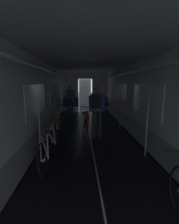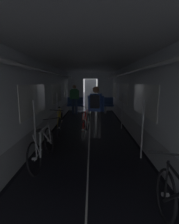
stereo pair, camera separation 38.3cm
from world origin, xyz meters
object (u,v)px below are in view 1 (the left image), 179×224
Objects in this scene: bicycle_red_in_aisle at (86,125)px; person_standing_near_bench at (70,98)px; bicycle_yellow at (60,123)px; bench_seat_far_right at (101,104)px; person_cyclist_aisle at (97,107)px; bicycle_silver at (49,148)px; bench_seat_far_left at (71,104)px.

bicycle_red_in_aisle is 3.99m from person_standing_near_bench.
bench_seat_far_right is at bearing 63.65° from bicycle_yellow.
person_cyclist_aisle reaches higher than bicycle_red_in_aisle.
person_cyclist_aisle is 1.00× the size of person_standing_near_bench.
bicycle_silver reaches higher than bench_seat_far_right.
person_cyclist_aisle is at bearing -38.59° from bicycle_red_in_aisle.
bench_seat_far_right is 0.58× the size of bicycle_yellow.
person_cyclist_aisle reaches higher than bicycle_yellow.
person_cyclist_aisle is at bearing -76.19° from bench_seat_far_left.
bench_seat_far_right is at bearing 11.83° from person_standing_near_bench.
bicycle_yellow is at bearing 156.97° from person_cyclist_aisle.
bicycle_silver is at bearing -91.26° from person_standing_near_bench.
bench_seat_far_right is 4.44m from bicycle_yellow.
bench_seat_far_left is 0.58× the size of person_cyclist_aisle.
bench_seat_far_right is 1.88m from person_standing_near_bench.
person_standing_near_bench is at bearing 87.30° from bicycle_yellow.
bench_seat_far_left reaches higher than bicycle_red_in_aisle.
bicycle_yellow reaches higher than bicycle_red_in_aisle.
bench_seat_far_right is at bearing 76.36° from bicycle_red_in_aisle.
bench_seat_far_right is 0.58× the size of bicycle_silver.
bench_seat_far_left is 0.58× the size of bicycle_silver.
person_standing_near_bench is (0.00, -0.38, 0.41)m from bench_seat_far_left.
bench_seat_far_left is at bearing 88.84° from bicycle_silver.
person_cyclist_aisle is (1.11, -4.51, 0.45)m from bench_seat_far_left.
bench_seat_far_left and bench_seat_far_right have the same top height.
bench_seat_far_left is 6.23m from bicycle_silver.
bicycle_silver reaches higher than bench_seat_far_left.
person_cyclist_aisle reaches higher than bench_seat_far_left.
bicycle_red_in_aisle is at bearing 141.41° from person_cyclist_aisle.
bicycle_red_in_aisle is at bearing -16.17° from bicycle_yellow.
bicycle_yellow is (-0.17, -3.97, -0.19)m from bench_seat_far_left.
person_standing_near_bench is (-0.77, 3.87, 0.59)m from bicycle_red_in_aisle.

